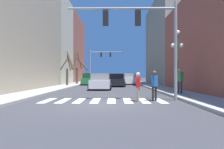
% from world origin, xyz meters
% --- Properties ---
extents(ground_plane, '(240.00, 240.00, 0.00)m').
position_xyz_m(ground_plane, '(0.00, 0.00, 0.00)').
color(ground_plane, '#38383D').
extents(sidewalk_right, '(2.37, 90.00, 0.15)m').
position_xyz_m(sidewalk_right, '(5.51, 0.00, 0.07)').
color(sidewalk_right, '#9E9E99').
rests_on(sidewalk_right, ground_plane).
extents(building_row_left, '(6.00, 49.26, 13.73)m').
position_xyz_m(building_row_left, '(-9.69, 20.99, 6.26)').
color(building_row_left, tan).
rests_on(building_row_left, ground_plane).
extents(building_row_right, '(6.00, 37.28, 12.82)m').
position_xyz_m(building_row_right, '(9.69, 14.94, 5.30)').
color(building_row_right, '#934C3D').
rests_on(building_row_right, ground_plane).
extents(crosswalk_stripes, '(6.75, 2.60, 0.01)m').
position_xyz_m(crosswalk_stripes, '(0.00, 1.71, 0.00)').
color(crosswalk_stripes, white).
rests_on(crosswalk_stripes, ground_plane).
extents(traffic_signal_near, '(6.19, 0.28, 5.62)m').
position_xyz_m(traffic_signal_near, '(2.25, 1.84, 4.06)').
color(traffic_signal_near, gray).
rests_on(traffic_signal_near, ground_plane).
extents(traffic_signal_far, '(6.16, 0.28, 6.44)m').
position_xyz_m(traffic_signal_far, '(-2.36, 32.15, 4.64)').
color(traffic_signal_far, gray).
rests_on(traffic_signal_far, ground_plane).
extents(street_lamp_right_corner, '(0.95, 0.36, 4.53)m').
position_xyz_m(street_lamp_right_corner, '(5.14, 5.18, 3.35)').
color(street_lamp_right_corner, '#1E4C2D').
rests_on(street_lamp_right_corner, sidewalk_right).
extents(car_at_intersection, '(2.19, 4.21, 1.63)m').
position_xyz_m(car_at_intersection, '(-0.78, 11.36, 0.76)').
color(car_at_intersection, silver).
rests_on(car_at_intersection, ground_plane).
extents(car_parked_left_mid, '(2.14, 4.42, 1.75)m').
position_xyz_m(car_parked_left_mid, '(3.13, 24.53, 0.81)').
color(car_parked_left_mid, white).
rests_on(car_parked_left_mid, ground_plane).
extents(car_parked_right_mid, '(2.16, 4.67, 1.65)m').
position_xyz_m(car_parked_right_mid, '(0.92, 17.61, 0.77)').
color(car_parked_right_mid, black).
rests_on(car_parked_right_mid, ground_plane).
extents(car_driving_away_lane, '(1.98, 4.18, 1.75)m').
position_xyz_m(car_driving_away_lane, '(-3.21, 22.12, 0.81)').
color(car_driving_away_lane, '#236B38').
rests_on(car_driving_away_lane, ground_plane).
extents(pedestrian_on_left_sidewalk, '(0.29, 0.68, 1.58)m').
position_xyz_m(pedestrian_on_left_sidewalk, '(1.89, 1.33, 0.94)').
color(pedestrian_on_left_sidewalk, '#7A705B').
rests_on(pedestrian_on_left_sidewalk, ground_plane).
extents(pedestrian_on_right_sidewalk, '(0.43, 0.72, 1.78)m').
position_xyz_m(pedestrian_on_right_sidewalk, '(5.22, 4.88, 1.20)').
color(pedestrian_on_right_sidewalk, '#282D47').
rests_on(pedestrian_on_right_sidewalk, sidewalk_right).
extents(pedestrian_waiting_at_curb, '(0.55, 0.60, 1.68)m').
position_xyz_m(pedestrian_waiting_at_curb, '(2.82, 1.59, 1.00)').
color(pedestrian_waiting_at_curb, black).
rests_on(pedestrian_waiting_at_curb, ground_plane).
extents(street_tree_right_far, '(2.03, 1.87, 4.43)m').
position_xyz_m(street_tree_right_far, '(-5.43, 17.79, 2.19)').
color(street_tree_right_far, brown).
rests_on(street_tree_right_far, sidewalk_left).
extents(street_tree_left_far, '(2.25, 3.39, 5.57)m').
position_xyz_m(street_tree_left_far, '(-5.06, 23.07, 2.57)').
color(street_tree_left_far, '#473828').
rests_on(street_tree_left_far, sidewalk_left).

